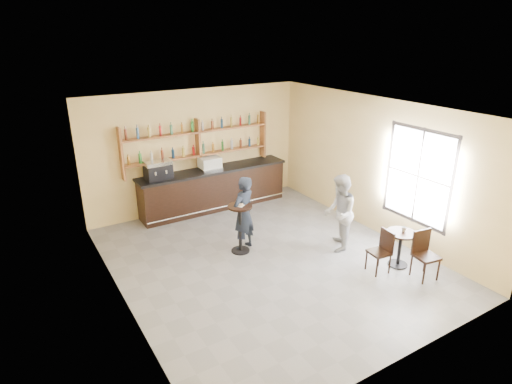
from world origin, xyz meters
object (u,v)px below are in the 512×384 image
espresso_machine (158,170)px  patron_second (339,213)px  bar_counter (214,189)px  chair_south (426,256)px  chair_west (379,252)px  pastry_case (210,163)px  pedestal_table (240,229)px  cafe_table (400,249)px  man_main (243,214)px

espresso_machine → patron_second: size_ratio=0.37×
bar_counter → chair_south: size_ratio=4.27×
espresso_machine → patron_second: 4.53m
chair_west → espresso_machine: bearing=-142.3°
bar_counter → chair_south: (1.95, -5.34, -0.08)m
pastry_case → chair_west: pastry_case is taller
pedestal_table → chair_south: size_ratio=1.13×
pedestal_table → patron_second: (1.92, -1.00, 0.31)m
pedestal_table → patron_second: patron_second is taller
bar_counter → cafe_table: bar_counter is taller
cafe_table → chair_west: 0.56m
bar_counter → cafe_table: 5.11m
espresso_machine → chair_south: bearing=-60.1°
bar_counter → man_main: size_ratio=2.45×
pedestal_table → chair_south: 3.81m
bar_counter → chair_south: bar_counter is taller
pedestal_table → chair_west: bearing=-48.1°
espresso_machine → pastry_case: 1.41m
chair_south → bar_counter: bearing=118.9°
bar_counter → cafe_table: (1.90, -4.74, -0.18)m
pastry_case → patron_second: bearing=-62.3°
espresso_machine → pedestal_table: 2.79m
chair_west → chair_south: 0.89m
cafe_table → patron_second: (-0.59, 1.23, 0.48)m
bar_counter → chair_west: (1.35, -4.69, -0.12)m
bar_counter → chair_west: size_ratio=4.68×
man_main → chair_west: man_main is taller
pastry_case → chair_south: size_ratio=0.57×
pastry_case → pedestal_table: bearing=-95.5°
espresso_machine → cafe_table: size_ratio=0.84×
pastry_case → man_main: man_main is taller
pedestal_table → chair_south: bearing=-47.9°
pastry_case → chair_west: bearing=-66.9°
bar_counter → espresso_machine: espresso_machine is taller
espresso_machine → patron_second: patron_second is taller
bar_counter → patron_second: bearing=-69.6°
chair_south → patron_second: size_ratio=0.56×
bar_counter → patron_second: (1.31, -3.52, 0.30)m
patron_second → pastry_case: bearing=-117.8°
chair_south → cafe_table: bearing=103.6°
chair_south → pastry_case: bearing=119.8°
espresso_machine → patron_second: (2.82, -3.52, -0.49)m
bar_counter → man_main: bearing=-101.0°
chair_west → patron_second: bearing=-171.7°
pastry_case → man_main: 2.49m
espresso_machine → pedestal_table: (0.90, -2.52, -0.80)m
espresso_machine → pedestal_table: bearing=-73.4°
pastry_case → chair_south: pastry_case is taller
pastry_case → chair_west: size_ratio=0.63×
pedestal_table → chair_west: pedestal_table is taller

